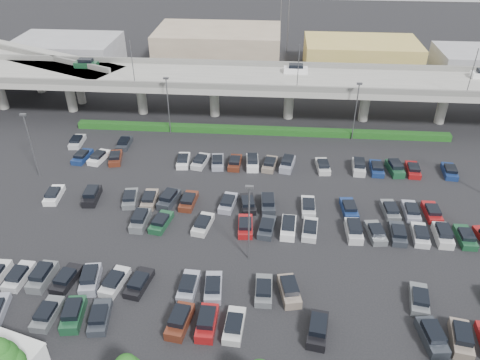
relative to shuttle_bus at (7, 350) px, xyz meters
The scene contains 8 objects.
ground 31.91m from the shuttle_bus, 47.83° to the left, with size 280.00×280.00×0.00m, color black.
overpass 59.84m from the shuttle_bus, 69.15° to the left, with size 150.00×13.00×15.80m.
on_ramp 73.62m from the shuttle_bus, 114.72° to the left, with size 50.93×30.13×8.80m.
hedge 53.14m from the shuttle_bus, 66.24° to the left, with size 66.00×1.60×1.10m, color #113A11.
shuttle_bus is the anchor object (origin of this frame).
parked_cars 30.05m from the shuttle_bus, 44.06° to the left, with size 62.87×41.59×1.67m.
light_poles 31.31m from the shuttle_bus, 56.01° to the left, with size 66.90×48.38×10.30m.
distant_buildings 91.92m from the shuttle_bus, 68.43° to the left, with size 138.00×24.00×9.00m.
Camera 1 is at (2.29, -49.88, 37.79)m, focal length 35.00 mm.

